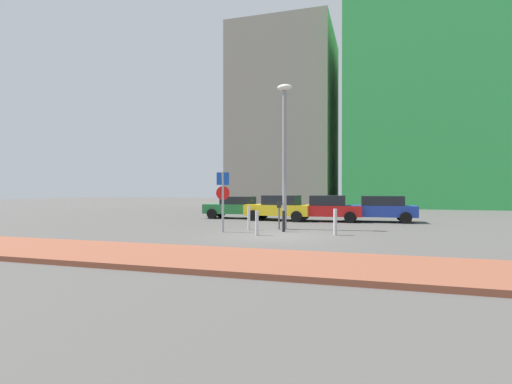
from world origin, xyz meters
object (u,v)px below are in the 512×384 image
Objects in this scene: parking_sign_post at (223,194)px; traffic_bollard_near at (249,218)px; traffic_bollard_mid at (257,223)px; parked_car_yellow at (280,207)px; parked_car_red at (326,208)px; parking_meter at (279,211)px; traffic_bollard_far at (284,221)px; traffic_bollard_edge at (335,222)px; street_lamp at (285,144)px; parked_car_blue at (378,208)px; parked_car_green at (237,207)px.

traffic_bollard_near is at bearing 56.76° from parking_sign_post.
parking_sign_post is 2.64× the size of traffic_bollard_mid.
parked_car_red reaches higher than parked_car_yellow.
parking_meter is at bearing -76.84° from parked_car_yellow.
traffic_bollard_edge reaches higher than traffic_bollard_far.
street_lamp reaches higher than parked_car_red.
parked_car_yellow is at bearing 120.78° from traffic_bollard_edge.
parked_car_blue is 7.36m from traffic_bollard_edge.
street_lamp reaches higher than parking_sign_post.
traffic_bollard_far is 2.37m from traffic_bollard_edge.
traffic_bollard_edge is at bearing 18.66° from traffic_bollard_mid.
street_lamp is at bearing 40.93° from parking_sign_post.
parking_sign_post reaches higher than parked_car_yellow.
traffic_bollard_far is (2.53, 0.90, -1.20)m from parking_sign_post.
traffic_bollard_mid is (0.97, -1.93, -0.05)m from traffic_bollard_near.
parked_car_blue reaches higher than traffic_bollard_edge.
parking_sign_post is 2.42× the size of traffic_bollard_near.
parked_car_blue is at bearing 51.42° from parking_meter.
traffic_bollard_near is 1.01× the size of traffic_bollard_edge.
traffic_bollard_near is at bearing 116.78° from traffic_bollard_mid.
parked_car_red is 7.94m from parking_sign_post.
street_lamp reaches higher than traffic_bollard_mid.
traffic_bollard_far is (1.62, -5.99, -0.32)m from parked_car_yellow.
traffic_bollard_far is (1.72, -0.32, -0.08)m from traffic_bollard_near.
traffic_bollard_far is at bearing -55.71° from parked_car_green.
parking_meter reaches higher than traffic_bollard_edge.
parked_car_green is at bearing 178.97° from parked_car_blue.
parked_car_green is 0.99× the size of parked_car_blue.
traffic_bollard_far is at bearing -10.66° from traffic_bollard_near.
parking_meter is at bearing -107.09° from parked_car_red.
traffic_bollard_edge is (4.02, -0.90, -0.01)m from traffic_bollard_near.
street_lamp reaches higher than traffic_bollard_far.
parked_car_blue is 8.52m from traffic_bollard_near.
traffic_bollard_mid is (-0.32, -2.52, -0.34)m from parking_meter.
parked_car_red is at bearing -6.30° from parked_car_green.
traffic_bollard_near is (-1.30, -0.59, -0.30)m from parking_meter.
traffic_bollard_mid is (3.83, -8.32, -0.24)m from parked_car_green.
parking_sign_post is (-0.91, -6.89, 0.88)m from parked_car_yellow.
parked_car_green reaches higher than traffic_bollard_mid.
parking_sign_post reaches higher than traffic_bollard_mid.
traffic_bollard_mid is (-0.54, -2.71, -3.53)m from street_lamp.
parked_car_green is at bearing 173.70° from parked_car_red.
street_lamp is at bearing -105.44° from parked_car_red.
street_lamp is (1.40, -4.89, 3.24)m from parked_car_yellow.
parked_car_blue is 1.63× the size of parking_sign_post.
traffic_bollard_near reaches higher than traffic_bollard_far.
parking_meter is 1.39× the size of traffic_bollard_far.
parked_car_green is 8.13m from traffic_bollard_far.
street_lamp is at bearing 78.75° from traffic_bollard_mid.
parked_car_green is 5.78m from parked_car_red.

